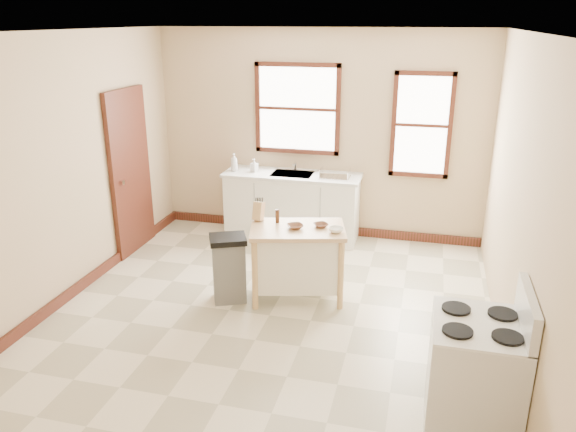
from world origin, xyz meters
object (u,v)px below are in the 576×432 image
object	(u,v)px
soap_bottle_a	(234,162)
bowl_b	(321,225)
bowl_a	(295,226)
knife_block	(259,212)
kitchen_island	(297,263)
gas_stove	(476,360)
pepper_grinder	(277,216)
soap_bottle_b	(254,165)
dish_rack	(335,174)
trash_bin	(229,268)
bowl_c	(336,230)

from	to	relation	value
soap_bottle_a	bowl_b	xyz separation A→B (m)	(1.52, -1.58, -0.21)
bowl_a	bowl_b	world-z (taller)	bowl_a
knife_block	soap_bottle_a	bearing A→B (deg)	126.45
soap_bottle_a	kitchen_island	size ratio (longest dim) A/B	0.25
kitchen_island	gas_stove	distance (m)	2.43
pepper_grinder	gas_stove	size ratio (longest dim) A/B	0.13
soap_bottle_b	bowl_a	size ratio (longest dim) A/B	1.06
soap_bottle_a	dish_rack	size ratio (longest dim) A/B	0.63
soap_bottle_b	dish_rack	bearing A→B (deg)	22.51
bowl_b	trash_bin	bearing A→B (deg)	-160.58
trash_bin	bowl_c	bearing A→B (deg)	-13.83
soap_bottle_a	knife_block	size ratio (longest dim) A/B	1.23
pepper_grinder	bowl_a	bearing A→B (deg)	-27.79
bowl_b	gas_stove	xyz separation A→B (m)	(1.50, -1.79, -0.26)
kitchen_island	bowl_a	xyz separation A→B (m)	(-0.02, -0.02, 0.43)
kitchen_island	gas_stove	xyz separation A→B (m)	(1.73, -1.70, 0.17)
soap_bottle_b	knife_block	distance (m)	1.66
soap_bottle_a	bowl_c	size ratio (longest dim) A/B	1.59
soap_bottle_b	bowl_a	bearing A→B (deg)	-36.39
kitchen_island	bowl_c	world-z (taller)	bowl_c
soap_bottle_a	kitchen_island	world-z (taller)	soap_bottle_a
soap_bottle_b	bowl_c	bearing A→B (deg)	-26.70
pepper_grinder	dish_rack	bearing A→B (deg)	77.15
soap_bottle_a	soap_bottle_b	distance (m)	0.28
gas_stove	bowl_a	bearing A→B (deg)	136.22
pepper_grinder	bowl_b	size ratio (longest dim) A/B	1.00
knife_block	kitchen_island	bearing A→B (deg)	-5.90
knife_block	pepper_grinder	world-z (taller)	knife_block
dish_rack	knife_block	world-z (taller)	dish_rack
soap_bottle_b	knife_block	size ratio (longest dim) A/B	0.90
bowl_c	trash_bin	size ratio (longest dim) A/B	0.21
soap_bottle_a	bowl_a	world-z (taller)	soap_bottle_a
soap_bottle_b	gas_stove	world-z (taller)	gas_stove
soap_bottle_b	trash_bin	xyz separation A→B (m)	(0.31, -1.93, -0.64)
dish_rack	knife_block	distance (m)	1.65
pepper_grinder	bowl_a	world-z (taller)	pepper_grinder
dish_rack	bowl_c	size ratio (longest dim) A/B	2.55
bowl_b	trash_bin	distance (m)	1.09
soap_bottle_b	dish_rack	xyz separation A→B (m)	(1.12, -0.02, -0.04)
soap_bottle_b	trash_bin	bearing A→B (deg)	-57.28
bowl_b	knife_block	bearing A→B (deg)	177.36
dish_rack	bowl_c	xyz separation A→B (m)	(0.31, -1.69, -0.13)
knife_block	pepper_grinder	bearing A→B (deg)	2.72
trash_bin	gas_stove	xyz separation A→B (m)	(2.43, -1.46, 0.20)
pepper_grinder	kitchen_island	bearing A→B (deg)	-21.33
soap_bottle_b	trash_bin	size ratio (longest dim) A/B	0.24
soap_bottle_a	bowl_b	world-z (taller)	soap_bottle_a
bowl_c	gas_stove	world-z (taller)	gas_stove
gas_stove	pepper_grinder	bearing A→B (deg)	137.74
bowl_a	gas_stove	world-z (taller)	gas_stove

